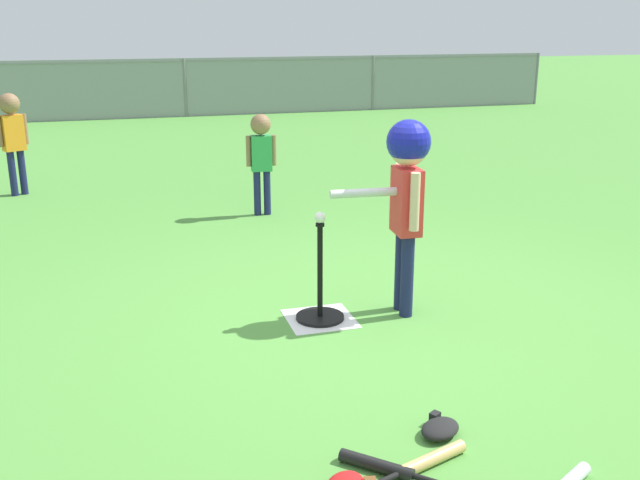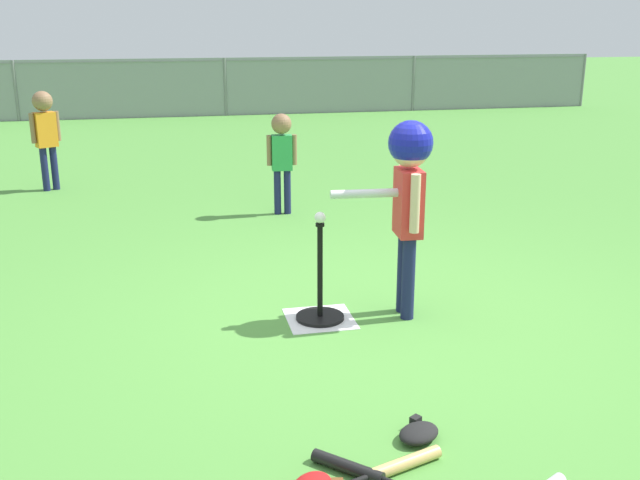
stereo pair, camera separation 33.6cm
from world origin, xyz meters
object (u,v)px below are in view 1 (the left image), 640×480
(batter_child, at_px, (407,178))
(spare_bat_wood, at_px, (421,464))
(spare_bat_black, at_px, (391,469))
(fielder_deep_center, at_px, (12,130))
(glove_near_bats, at_px, (440,428))
(batting_tee, at_px, (320,304))
(baseball_on_tee, at_px, (320,218))
(fielder_near_right, at_px, (261,151))

(batter_child, height_order, spare_bat_wood, batter_child)
(spare_bat_black, bearing_deg, fielder_deep_center, 108.63)
(batter_child, height_order, glove_near_bats, batter_child)
(batting_tee, distance_m, spare_bat_wood, 1.76)
(batter_child, bearing_deg, spare_bat_wood, -109.88)
(baseball_on_tee, bearing_deg, glove_near_bats, -84.18)
(batting_tee, bearing_deg, baseball_on_tee, 0.00)
(baseball_on_tee, bearing_deg, spare_bat_black, -96.14)
(fielder_near_right, bearing_deg, spare_bat_black, -94.91)
(batting_tee, height_order, spare_bat_wood, batting_tee)
(batter_child, relative_size, glove_near_bats, 4.82)
(spare_bat_wood, height_order, spare_bat_black, same)
(baseball_on_tee, relative_size, glove_near_bats, 0.27)
(fielder_deep_center, bearing_deg, batting_tee, -62.72)
(batting_tee, xyz_separation_m, fielder_near_right, (0.20, 2.76, 0.55))
(fielder_deep_center, bearing_deg, batter_child, -57.38)
(batting_tee, relative_size, fielder_near_right, 0.65)
(spare_bat_black, bearing_deg, spare_bat_wood, 0.24)
(batter_child, height_order, fielder_near_right, batter_child)
(fielder_deep_center, height_order, spare_bat_black, fielder_deep_center)
(baseball_on_tee, xyz_separation_m, spare_bat_wood, (-0.05, -1.76, -0.67))
(fielder_near_right, distance_m, glove_near_bats, 4.32)
(spare_bat_black, bearing_deg, glove_near_bats, 34.83)
(baseball_on_tee, bearing_deg, batter_child, -4.11)
(spare_bat_black, height_order, glove_near_bats, glove_near_bats)
(baseball_on_tee, xyz_separation_m, glove_near_bats, (0.15, -1.52, -0.66))
(fielder_deep_center, bearing_deg, glove_near_bats, -67.75)
(baseball_on_tee, relative_size, fielder_deep_center, 0.07)
(batter_child, bearing_deg, fielder_deep_center, 122.62)
(spare_bat_wood, height_order, glove_near_bats, glove_near_bats)
(batter_child, relative_size, fielder_near_right, 1.29)
(spare_bat_wood, distance_m, spare_bat_black, 0.14)
(batting_tee, distance_m, spare_bat_black, 1.77)
(batter_child, distance_m, fielder_deep_center, 5.25)
(fielder_near_right, relative_size, spare_bat_wood, 1.44)
(batting_tee, relative_size, spare_bat_black, 1.23)
(spare_bat_black, bearing_deg, batting_tee, 83.86)
(spare_bat_wood, relative_size, glove_near_bats, 2.60)
(batting_tee, height_order, glove_near_bats, batting_tee)
(batting_tee, xyz_separation_m, spare_bat_black, (-0.19, -1.76, -0.07))
(fielder_near_right, bearing_deg, glove_near_bats, -90.59)
(batter_child, relative_size, spare_bat_black, 2.42)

